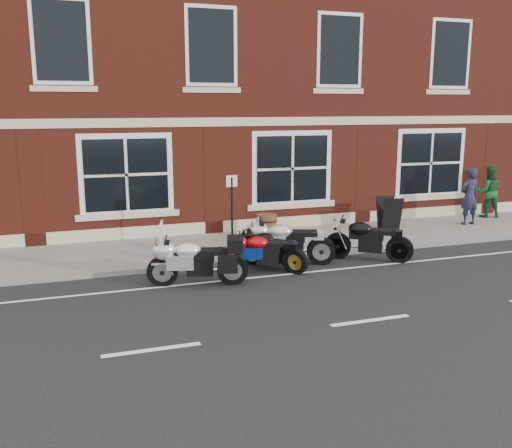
% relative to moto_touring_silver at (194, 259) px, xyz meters
% --- Properties ---
extents(ground, '(80.00, 80.00, 0.00)m').
position_rel_moto_touring_silver_xyz_m(ground, '(2.59, -0.10, -0.59)').
color(ground, black).
rests_on(ground, ground).
extents(sidewalk, '(30.00, 3.00, 0.12)m').
position_rel_moto_touring_silver_xyz_m(sidewalk, '(2.59, 2.90, -0.53)').
color(sidewalk, slate).
rests_on(sidewalk, ground).
extents(kerb, '(30.00, 0.16, 0.12)m').
position_rel_moto_touring_silver_xyz_m(kerb, '(2.59, 1.32, -0.53)').
color(kerb, slate).
rests_on(kerb, ground).
extents(pub_building, '(24.00, 12.00, 12.00)m').
position_rel_moto_touring_silver_xyz_m(pub_building, '(2.59, 10.40, 5.41)').
color(pub_building, maroon).
rests_on(pub_building, ground).
extents(moto_touring_silver, '(2.16, 0.74, 1.45)m').
position_rel_moto_touring_silver_xyz_m(moto_touring_silver, '(0.00, 0.00, 0.00)').
color(moto_touring_silver, black).
rests_on(moto_touring_silver, ground).
extents(moto_sport_red, '(1.95, 0.57, 0.89)m').
position_rel_moto_touring_silver_xyz_m(moto_sport_red, '(1.75, 0.44, -0.08)').
color(moto_sport_red, black).
rests_on(moto_sport_red, ground).
extents(moto_sport_black, '(1.24, 1.70, 0.89)m').
position_rel_moto_touring_silver_xyz_m(moto_sport_black, '(2.04, 0.67, -0.08)').
color(moto_sport_black, black).
rests_on(moto_sport_black, ground).
extents(moto_sport_silver, '(2.21, 0.92, 1.04)m').
position_rel_moto_touring_silver_xyz_m(moto_sport_silver, '(2.53, 0.91, 0.01)').
color(moto_sport_silver, black).
rests_on(moto_sport_silver, ground).
extents(moto_naked_black, '(1.91, 1.38, 1.00)m').
position_rel_moto_touring_silver_xyz_m(moto_naked_black, '(4.59, 0.61, -0.01)').
color(moto_naked_black, black).
rests_on(moto_naked_black, ground).
extents(pedestrian_left, '(0.69, 0.47, 1.82)m').
position_rel_moto_touring_silver_xyz_m(pedestrian_left, '(9.64, 3.02, 0.44)').
color(pedestrian_left, '#1C1F33').
rests_on(pedestrian_left, sidewalk).
extents(pedestrian_right, '(1.03, 0.91, 1.76)m').
position_rel_moto_touring_silver_xyz_m(pedestrian_right, '(11.07, 3.85, 0.41)').
color(pedestrian_right, '#164E20').
rests_on(pedestrian_right, sidewalk).
extents(a_board_sign, '(0.64, 0.46, 1.02)m').
position_rel_moto_touring_silver_xyz_m(a_board_sign, '(6.81, 3.16, 0.04)').
color(a_board_sign, black).
rests_on(a_board_sign, sidewalk).
extents(barrel_planter, '(0.61, 0.61, 0.68)m').
position_rel_moto_touring_silver_xyz_m(barrel_planter, '(2.89, 3.38, -0.13)').
color(barrel_planter, '#483313').
rests_on(barrel_planter, sidewalk).
extents(parking_sign, '(0.29, 0.05, 2.04)m').
position_rel_moto_touring_silver_xyz_m(parking_sign, '(1.40, 1.84, 0.71)').
color(parking_sign, black).
rests_on(parking_sign, sidewalk).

